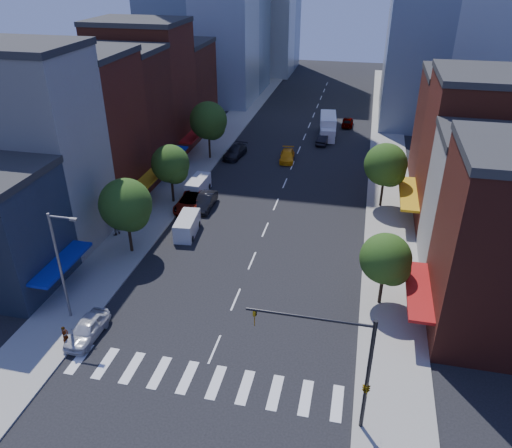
# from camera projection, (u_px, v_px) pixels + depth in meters

# --- Properties ---
(ground) EXTENTS (220.00, 220.00, 0.00)m
(ground) POSITION_uv_depth(u_px,v_px,m) (215.00, 349.00, 35.84)
(ground) COLOR black
(ground) RESTS_ON ground
(sidewalk_left) EXTENTS (5.00, 120.00, 0.15)m
(sidewalk_left) POSITION_uv_depth(u_px,v_px,m) (212.00, 148.00, 72.44)
(sidewalk_left) COLOR gray
(sidewalk_left) RESTS_ON ground
(sidewalk_right) EXTENTS (5.00, 120.00, 0.15)m
(sidewalk_right) POSITION_uv_depth(u_px,v_px,m) (388.00, 162.00, 67.65)
(sidewalk_right) COLOR gray
(sidewalk_right) RESTS_ON ground
(crosswalk) EXTENTS (19.00, 3.00, 0.01)m
(crosswalk) POSITION_uv_depth(u_px,v_px,m) (202.00, 380.00, 33.27)
(crosswalk) COLOR silver
(crosswalk) RESTS_ON ground
(bldg_left_1) EXTENTS (12.00, 8.00, 18.00)m
(bldg_left_1) POSITION_uv_depth(u_px,v_px,m) (29.00, 151.00, 45.81)
(bldg_left_1) COLOR silver
(bldg_left_1) RESTS_ON ground
(bldg_left_2) EXTENTS (12.00, 9.00, 16.00)m
(bldg_left_2) POSITION_uv_depth(u_px,v_px,m) (79.00, 133.00, 53.57)
(bldg_left_2) COLOR maroon
(bldg_left_2) RESTS_ON ground
(bldg_left_3) EXTENTS (12.00, 8.00, 15.00)m
(bldg_left_3) POSITION_uv_depth(u_px,v_px,m) (116.00, 115.00, 61.09)
(bldg_left_3) COLOR #551E15
(bldg_left_3) RESTS_ON ground
(bldg_left_4) EXTENTS (12.00, 9.00, 17.00)m
(bldg_left_4) POSITION_uv_depth(u_px,v_px,m) (144.00, 90.00, 67.88)
(bldg_left_4) COLOR maroon
(bldg_left_4) RESTS_ON ground
(bldg_left_5) EXTENTS (12.00, 10.00, 13.00)m
(bldg_left_5) POSITION_uv_depth(u_px,v_px,m) (171.00, 89.00, 76.98)
(bldg_left_5) COLOR #551E15
(bldg_left_5) RESTS_ON ground
(bldg_right_1) EXTENTS (12.00, 8.00, 12.00)m
(bldg_right_1) POSITION_uv_depth(u_px,v_px,m) (504.00, 211.00, 41.78)
(bldg_right_1) COLOR silver
(bldg_right_1) RESTS_ON ground
(bldg_right_2) EXTENTS (12.00, 10.00, 15.00)m
(bldg_right_2) POSITION_uv_depth(u_px,v_px,m) (488.00, 157.00, 48.77)
(bldg_right_2) COLOR maroon
(bldg_right_2) RESTS_ON ground
(bldg_right_3) EXTENTS (12.00, 10.00, 13.00)m
(bldg_right_3) POSITION_uv_depth(u_px,v_px,m) (471.00, 134.00, 57.81)
(bldg_right_3) COLOR #551E15
(bldg_right_3) RESTS_ON ground
(traffic_signal) EXTENTS (7.24, 2.24, 8.00)m
(traffic_signal) POSITION_uv_depth(u_px,v_px,m) (358.00, 375.00, 28.09)
(traffic_signal) COLOR black
(traffic_signal) RESTS_ON sidewalk_right
(streetlight) EXTENTS (2.25, 0.25, 9.00)m
(streetlight) POSITION_uv_depth(u_px,v_px,m) (61.00, 261.00, 36.42)
(streetlight) COLOR slate
(streetlight) RESTS_ON sidewalk_left
(tree_left_near) EXTENTS (4.80, 4.80, 7.30)m
(tree_left_near) POSITION_uv_depth(u_px,v_px,m) (127.00, 207.00, 45.03)
(tree_left_near) COLOR black
(tree_left_near) RESTS_ON sidewalk_left
(tree_left_mid) EXTENTS (4.20, 4.20, 6.65)m
(tree_left_mid) POSITION_uv_depth(u_px,v_px,m) (171.00, 166.00, 54.61)
(tree_left_mid) COLOR black
(tree_left_mid) RESTS_ON sidewalk_left
(tree_left_far) EXTENTS (5.00, 5.00, 7.75)m
(tree_left_far) POSITION_uv_depth(u_px,v_px,m) (209.00, 122.00, 66.27)
(tree_left_far) COLOR black
(tree_left_far) RESTS_ON sidewalk_left
(tree_right_near) EXTENTS (4.00, 4.00, 6.20)m
(tree_right_near) POSITION_uv_depth(u_px,v_px,m) (387.00, 261.00, 38.38)
(tree_right_near) COLOR black
(tree_right_near) RESTS_ON sidewalk_right
(tree_right_far) EXTENTS (4.60, 4.60, 7.20)m
(tree_right_far) POSITION_uv_depth(u_px,v_px,m) (387.00, 167.00, 53.47)
(tree_right_far) COLOR black
(tree_right_far) RESTS_ON sidewalk_right
(parked_car_front) EXTENTS (1.86, 4.51, 1.53)m
(parked_car_front) POSITION_uv_depth(u_px,v_px,m) (87.00, 329.00, 36.61)
(parked_car_front) COLOR silver
(parked_car_front) RESTS_ON ground
(parked_car_second) EXTENTS (1.76, 4.78, 1.56)m
(parked_car_second) POSITION_uv_depth(u_px,v_px,m) (205.00, 201.00, 55.27)
(parked_car_second) COLOR black
(parked_car_second) RESTS_ON ground
(parked_car_third) EXTENTS (2.75, 5.68, 1.56)m
(parked_car_third) POSITION_uv_depth(u_px,v_px,m) (190.00, 202.00, 55.12)
(parked_car_third) COLOR #999999
(parked_car_third) RESTS_ON ground
(parked_car_rear) EXTENTS (2.76, 5.38, 1.49)m
(parked_car_rear) POSITION_uv_depth(u_px,v_px,m) (235.00, 152.00, 69.03)
(parked_car_rear) COLOR black
(parked_car_rear) RESTS_ON ground
(cargo_van_near) EXTENTS (2.20, 4.60, 1.90)m
(cargo_van_near) POSITION_uv_depth(u_px,v_px,m) (187.00, 226.00, 49.97)
(cargo_van_near) COLOR silver
(cargo_van_near) RESTS_ON ground
(cargo_van_far) EXTENTS (1.89, 4.44, 1.88)m
(cargo_van_far) POSITION_uv_depth(u_px,v_px,m) (198.00, 186.00, 58.50)
(cargo_van_far) COLOR white
(cargo_van_far) RESTS_ON ground
(taxi) EXTENTS (2.34, 4.82, 1.35)m
(taxi) POSITION_uv_depth(u_px,v_px,m) (287.00, 156.00, 67.89)
(taxi) COLOR #F6A10C
(taxi) RESTS_ON ground
(traffic_car_oncoming) EXTENTS (1.87, 4.29, 1.37)m
(traffic_car_oncoming) POSITION_uv_depth(u_px,v_px,m) (323.00, 139.00, 73.81)
(traffic_car_oncoming) COLOR black
(traffic_car_oncoming) RESTS_ON ground
(traffic_car_far) EXTENTS (1.76, 4.36, 1.49)m
(traffic_car_far) POSITION_uv_depth(u_px,v_px,m) (348.00, 122.00, 81.29)
(traffic_car_far) COLOR #999999
(traffic_car_far) RESTS_ON ground
(box_truck) EXTENTS (3.05, 7.94, 3.12)m
(box_truck) POSITION_uv_depth(u_px,v_px,m) (328.00, 127.00, 76.68)
(box_truck) COLOR silver
(box_truck) RESTS_ON ground
(pedestrian_near) EXTENTS (0.42, 0.61, 1.60)m
(pedestrian_near) POSITION_uv_depth(u_px,v_px,m) (65.00, 336.00, 35.68)
(pedestrian_near) COLOR #999999
(pedestrian_near) RESTS_ON sidewalk_left
(pedestrian_far) EXTENTS (1.06, 1.15, 1.91)m
(pedestrian_far) POSITION_uv_depth(u_px,v_px,m) (115.00, 226.00, 49.62)
(pedestrian_far) COLOR #999999
(pedestrian_far) RESTS_ON sidewalk_left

